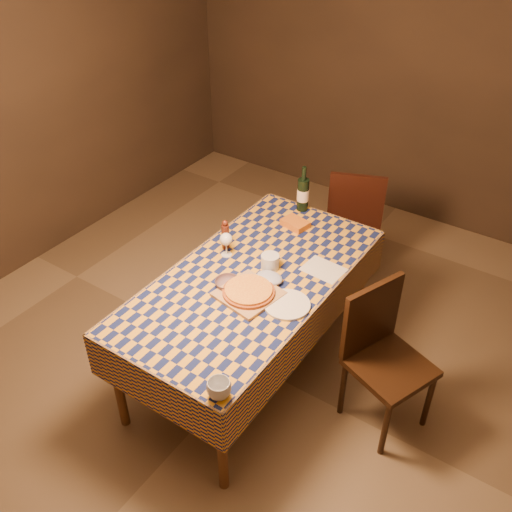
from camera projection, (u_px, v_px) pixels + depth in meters
The scene contains 16 objects.
room at pixel (251, 194), 3.12m from camera, with size 5.00×5.10×2.70m.
dining_table at pixel (251, 287), 3.51m from camera, with size 0.94×1.84×0.77m.
cutting_board at pixel (249, 294), 3.32m from camera, with size 0.32×0.32×0.02m, color #AD8151.
pizza at pixel (249, 291), 3.30m from camera, with size 0.40×0.40×0.03m.
pepper_mill at pixel (225, 235), 3.66m from camera, with size 0.05×0.05×0.21m.
bowl at pixel (227, 284), 3.38m from camera, with size 0.15×0.15×0.05m, color #644C54.
wine_glass at pixel (226, 240), 3.58m from camera, with size 0.08×0.08×0.16m.
wine_bottle at pixel (303, 194), 4.03m from camera, with size 0.11×0.11×0.34m.
deli_tub at pixel (270, 262), 3.51m from camera, with size 0.11×0.11×0.09m, color silver.
takeout_container at pixel (295, 223), 3.91m from camera, with size 0.18×0.12×0.04m, color #CA661A.
white_plate at pixel (287, 305), 3.25m from camera, with size 0.27×0.27×0.02m, color silver.
tumbler at pixel (219, 389), 2.70m from camera, with size 0.12×0.12×0.09m, color silver.
flour_patch at pixel (323, 269), 3.52m from camera, with size 0.25×0.19×0.00m, color silver.
flour_bag at pixel (269, 278), 3.42m from camera, with size 0.17×0.13×0.05m, color #9EA8CA.
chair_far at pixel (355, 214), 4.51m from camera, with size 0.55×0.55×0.93m.
chair_right at pixel (382, 350), 3.31m from camera, with size 0.55×0.55×0.93m.
Camera 1 is at (1.55, -2.24, 2.92)m, focal length 40.00 mm.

